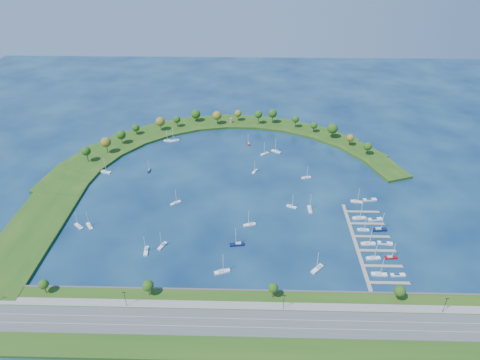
{
  "coord_description": "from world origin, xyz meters",
  "views": [
    {
      "loc": [
        11.75,
        -260.82,
        169.61
      ],
      "look_at": [
        5.0,
        5.0,
        4.0
      ],
      "focal_mm": 31.29,
      "sensor_mm": 36.0,
      "label": 1
    }
  ],
  "objects_px": {
    "moored_boat_1": "(265,153)",
    "moored_boat_8": "(79,226)",
    "moored_boat_18": "(255,171)",
    "docked_boat_2": "(373,258)",
    "docked_boat_7": "(379,229)",
    "docked_boat_8": "(359,218)",
    "docked_boat_9": "(375,219)",
    "docked_boat_5": "(385,243)",
    "moored_boat_10": "(237,244)",
    "moored_boat_9": "(168,140)",
    "moored_boat_17": "(250,224)",
    "moored_boat_3": "(276,151)",
    "moored_boat_7": "(174,140)",
    "moored_boat_2": "(222,271)",
    "moored_boat_13": "(292,206)",
    "moored_boat_5": "(248,143)",
    "docked_boat_0": "(379,274)",
    "moored_boat_16": "(317,268)",
    "harbor_tower": "(231,120)",
    "docked_boat_10": "(356,201)",
    "moored_boat_4": "(310,209)",
    "docked_boat_3": "(391,257)",
    "moored_boat_19": "(162,245)",
    "moored_boat_15": "(149,170)",
    "moored_boat_6": "(90,226)",
    "moored_boat_12": "(105,172)",
    "docked_boat_4": "(368,243)",
    "docked_boat_6": "(363,229)",
    "docked_boat_11": "(370,200)",
    "moored_boat_11": "(146,250)",
    "docked_boat_1": "(398,275)",
    "moored_boat_0": "(306,177)"
  },
  "relations": [
    {
      "from": "moored_boat_16",
      "to": "docked_boat_3",
      "type": "relative_size",
      "value": 1.18
    },
    {
      "from": "docked_boat_7",
      "to": "docked_boat_9",
      "type": "xyz_separation_m",
      "value": [
        -0.03,
        10.95,
        -0.25
      ]
    },
    {
      "from": "moored_boat_19",
      "to": "docked_boat_11",
      "type": "distance_m",
      "value": 148.27
    },
    {
      "from": "moored_boat_6",
      "to": "moored_boat_12",
      "type": "bearing_deg",
      "value": -28.82
    },
    {
      "from": "moored_boat_8",
      "to": "docked_boat_7",
      "type": "bearing_deg",
      "value": -138.45
    },
    {
      "from": "moored_boat_1",
      "to": "moored_boat_7",
      "type": "bearing_deg",
      "value": -53.41
    },
    {
      "from": "moored_boat_2",
      "to": "moored_boat_13",
      "type": "distance_m",
      "value": 78.43
    },
    {
      "from": "moored_boat_16",
      "to": "moored_boat_18",
      "type": "bearing_deg",
      "value": -118.36
    },
    {
      "from": "docked_boat_6",
      "to": "moored_boat_2",
      "type": "bearing_deg",
      "value": -154.08
    },
    {
      "from": "moored_boat_17",
      "to": "moored_boat_18",
      "type": "relative_size",
      "value": 1.19
    },
    {
      "from": "docked_boat_5",
      "to": "docked_boat_9",
      "type": "bearing_deg",
      "value": 96.26
    },
    {
      "from": "docked_boat_5",
      "to": "docked_boat_7",
      "type": "bearing_deg",
      "value": 96.13
    },
    {
      "from": "moored_boat_1",
      "to": "moored_boat_7",
      "type": "xyz_separation_m",
      "value": [
        -80.96,
        22.55,
        0.05
      ]
    },
    {
      "from": "harbor_tower",
      "to": "docked_boat_4",
      "type": "height_order",
      "value": "docked_boat_4"
    },
    {
      "from": "moored_boat_3",
      "to": "moored_boat_7",
      "type": "relative_size",
      "value": 0.99
    },
    {
      "from": "moored_boat_18",
      "to": "docked_boat_2",
      "type": "relative_size",
      "value": 0.82
    },
    {
      "from": "moored_boat_12",
      "to": "moored_boat_15",
      "type": "height_order",
      "value": "moored_boat_12"
    },
    {
      "from": "moored_boat_0",
      "to": "moored_boat_2",
      "type": "height_order",
      "value": "moored_boat_2"
    },
    {
      "from": "docked_boat_7",
      "to": "docked_boat_8",
      "type": "height_order",
      "value": "docked_boat_7"
    },
    {
      "from": "harbor_tower",
      "to": "docked_boat_10",
      "type": "relative_size",
      "value": 0.39
    },
    {
      "from": "moored_boat_15",
      "to": "docked_boat_8",
      "type": "height_order",
      "value": "docked_boat_8"
    },
    {
      "from": "moored_boat_13",
      "to": "docked_boat_2",
      "type": "distance_m",
      "value": 67.46
    },
    {
      "from": "moored_boat_0",
      "to": "docked_boat_9",
      "type": "bearing_deg",
      "value": -69.43
    },
    {
      "from": "moored_boat_9",
      "to": "docked_boat_8",
      "type": "distance_m",
      "value": 184.79
    },
    {
      "from": "moored_boat_1",
      "to": "moored_boat_8",
      "type": "height_order",
      "value": "moored_boat_8"
    },
    {
      "from": "moored_boat_11",
      "to": "docked_boat_5",
      "type": "xyz_separation_m",
      "value": [
        145.54,
        10.72,
        -0.23
      ]
    },
    {
      "from": "moored_boat_4",
      "to": "docked_boat_7",
      "type": "height_order",
      "value": "docked_boat_7"
    },
    {
      "from": "moored_boat_17",
      "to": "docked_boat_2",
      "type": "xyz_separation_m",
      "value": [
        72.95,
        -30.07,
        0.01
      ]
    },
    {
      "from": "moored_boat_1",
      "to": "docked_boat_0",
      "type": "bearing_deg",
      "value": 75.39
    },
    {
      "from": "docked_boat_8",
      "to": "docked_boat_3",
      "type": "bearing_deg",
      "value": -82.65
    },
    {
      "from": "moored_boat_5",
      "to": "docked_boat_2",
      "type": "xyz_separation_m",
      "value": [
        74.78,
        -146.82,
        0.06
      ]
    },
    {
      "from": "moored_boat_6",
      "to": "docked_boat_9",
      "type": "xyz_separation_m",
      "value": [
        187.48,
        11.97,
        -0.19
      ]
    },
    {
      "from": "moored_boat_15",
      "to": "docked_boat_4",
      "type": "xyz_separation_m",
      "value": [
        153.28,
        -84.79,
        0.08
      ]
    },
    {
      "from": "moored_boat_1",
      "to": "moored_boat_4",
      "type": "xyz_separation_m",
      "value": [
        29.02,
        -79.98,
        0.03
      ]
    },
    {
      "from": "docked_boat_9",
      "to": "docked_boat_3",
      "type": "bearing_deg",
      "value": -98.33
    },
    {
      "from": "docked_boat_5",
      "to": "moored_boat_10",
      "type": "bearing_deg",
      "value": -171.6
    },
    {
      "from": "moored_boat_1",
      "to": "docked_boat_1",
      "type": "height_order",
      "value": "moored_boat_1"
    },
    {
      "from": "moored_boat_2",
      "to": "moored_boat_6",
      "type": "bearing_deg",
      "value": 136.29
    },
    {
      "from": "moored_boat_5",
      "to": "moored_boat_18",
      "type": "bearing_deg",
      "value": 165.49
    },
    {
      "from": "moored_boat_13",
      "to": "docked_boat_3",
      "type": "distance_m",
      "value": 74.2
    },
    {
      "from": "docked_boat_0",
      "to": "docked_boat_1",
      "type": "bearing_deg",
      "value": 2.11
    },
    {
      "from": "moored_boat_19",
      "to": "docked_boat_0",
      "type": "relative_size",
      "value": 0.87
    },
    {
      "from": "moored_boat_10",
      "to": "docked_boat_3",
      "type": "height_order",
      "value": "moored_boat_10"
    },
    {
      "from": "moored_boat_1",
      "to": "docked_boat_2",
      "type": "xyz_separation_m",
      "value": [
        60.64,
        -128.02,
        0.03
      ]
    },
    {
      "from": "docked_boat_8",
      "to": "moored_boat_7",
      "type": "bearing_deg",
      "value": 133.71
    },
    {
      "from": "moored_boat_2",
      "to": "moored_boat_7",
      "type": "xyz_separation_m",
      "value": [
        -53.27,
        164.1,
        -0.01
      ]
    },
    {
      "from": "moored_boat_6",
      "to": "moored_boat_3",
      "type": "bearing_deg",
      "value": -87.23
    },
    {
      "from": "moored_boat_19",
      "to": "docked_boat_9",
      "type": "bearing_deg",
      "value": 127.18
    },
    {
      "from": "moored_boat_12",
      "to": "moored_boat_19",
      "type": "xyz_separation_m",
      "value": [
        61.17,
        -86.42,
        -0.06
      ]
    },
    {
      "from": "moored_boat_9",
      "to": "docked_boat_3",
      "type": "distance_m",
      "value": 217.58
    }
  ]
}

